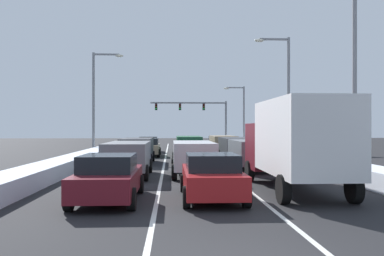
# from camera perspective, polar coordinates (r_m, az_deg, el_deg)

# --- Properties ---
(ground_plane) EXTENTS (132.57, 132.57, 0.00)m
(ground_plane) POSITION_cam_1_polar(r_m,az_deg,el_deg) (27.09, -0.32, -5.00)
(ground_plane) COLOR black
(lane_stripe_between_right_lane_and_center_lane) EXTENTS (0.14, 56.09, 0.01)m
(lane_stripe_between_right_lane_and_center_lane) POSITION_cam_1_polar(r_m,az_deg,el_deg) (32.28, 2.29, -4.18)
(lane_stripe_between_right_lane_and_center_lane) COLOR silver
(lane_stripe_between_right_lane_and_center_lane) RESTS_ON ground
(lane_stripe_between_center_lane_and_left_lane) EXTENTS (0.14, 56.09, 0.01)m
(lane_stripe_between_center_lane_and_left_lane) POSITION_cam_1_polar(r_m,az_deg,el_deg) (32.15, -3.77, -4.20)
(lane_stripe_between_center_lane_and_left_lane) COLOR silver
(lane_stripe_between_center_lane_and_left_lane) RESTS_ON ground
(snow_bank_right_shoulder) EXTENTS (1.56, 56.09, 0.74)m
(snow_bank_right_shoulder) POSITION_cam_1_polar(r_m,az_deg,el_deg) (33.16, 11.47, -3.44)
(snow_bank_right_shoulder) COLOR silver
(snow_bank_right_shoulder) RESTS_ON ground
(snow_bank_left_shoulder) EXTENTS (1.60, 56.09, 0.71)m
(snow_bank_left_shoulder) POSITION_cam_1_polar(r_m,az_deg,el_deg) (32.63, -13.13, -3.52)
(snow_bank_left_shoulder) COLOR silver
(snow_bank_left_shoulder) RESTS_ON ground
(box_truck_right_lane_nearest) EXTENTS (2.53, 7.20, 3.36)m
(box_truck_right_lane_nearest) POSITION_cam_1_polar(r_m,az_deg,el_deg) (15.46, 14.37, -1.71)
(box_truck_right_lane_nearest) COLOR maroon
(box_truck_right_lane_nearest) RESTS_ON ground
(suv_gray_right_lane_second) EXTENTS (2.16, 4.90, 1.67)m
(suv_gray_right_lane_second) POSITION_cam_1_polar(r_m,az_deg,el_deg) (22.75, 8.37, -3.39)
(suv_gray_right_lane_second) COLOR slate
(suv_gray_right_lane_second) RESTS_ON ground
(suv_charcoal_right_lane_third) EXTENTS (2.16, 4.90, 1.67)m
(suv_charcoal_right_lane_third) POSITION_cam_1_polar(r_m,az_deg,el_deg) (28.57, 6.24, -2.69)
(suv_charcoal_right_lane_third) COLOR #38383D
(suv_charcoal_right_lane_third) RESTS_ON ground
(suv_tan_right_lane_fourth) EXTENTS (2.16, 4.90, 1.67)m
(suv_tan_right_lane_fourth) POSITION_cam_1_polar(r_m,az_deg,el_deg) (35.31, 4.40, -2.18)
(suv_tan_right_lane_fourth) COLOR #937F60
(suv_tan_right_lane_fourth) RESTS_ON ground
(sedan_black_right_lane_fifth) EXTENTS (2.00, 4.50, 1.51)m
(sedan_black_right_lane_fifth) POSITION_cam_1_polar(r_m,az_deg,el_deg) (41.44, 3.61, -2.20)
(sedan_black_right_lane_fifth) COLOR black
(sedan_black_right_lane_fifth) RESTS_ON ground
(sedan_red_center_lane_nearest) EXTENTS (2.00, 4.50, 1.51)m
(sedan_red_center_lane_nearest) POSITION_cam_1_polar(r_m,az_deg,el_deg) (13.49, 2.78, -6.81)
(sedan_red_center_lane_nearest) COLOR maroon
(sedan_red_center_lane_nearest) RESTS_ON ground
(suv_silver_center_lane_second) EXTENTS (2.16, 4.90, 1.67)m
(suv_silver_center_lane_second) POSITION_cam_1_polar(r_m,az_deg,el_deg) (19.96, 0.19, -3.86)
(suv_silver_center_lane_second) COLOR #B7BABF
(suv_silver_center_lane_second) RESTS_ON ground
(sedan_navy_center_lane_third) EXTENTS (2.00, 4.50, 1.51)m
(sedan_navy_center_lane_third) POSITION_cam_1_polar(r_m,az_deg,el_deg) (26.78, -0.65, -3.41)
(sedan_navy_center_lane_third) COLOR navy
(sedan_navy_center_lane_third) RESTS_ON ground
(suv_green_center_lane_fourth) EXTENTS (2.16, 4.90, 1.67)m
(suv_green_center_lane_fourth) POSITION_cam_1_polar(r_m,az_deg,el_deg) (33.13, -0.47, -2.32)
(suv_green_center_lane_fourth) COLOR #1E5633
(suv_green_center_lane_fourth) RESTS_ON ground
(sedan_white_center_lane_fifth) EXTENTS (2.00, 4.50, 1.51)m
(sedan_white_center_lane_fifth) POSITION_cam_1_polar(r_m,az_deg,el_deg) (40.23, -0.95, -2.27)
(sedan_white_center_lane_fifth) COLOR silver
(sedan_white_center_lane_fifth) RESTS_ON ground
(sedan_maroon_left_lane_nearest) EXTENTS (2.00, 4.50, 1.51)m
(sedan_maroon_left_lane_nearest) POSITION_cam_1_polar(r_m,az_deg,el_deg) (13.33, -11.70, -6.89)
(sedan_maroon_left_lane_nearest) COLOR maroon
(sedan_maroon_left_lane_nearest) RESTS_ON ground
(suv_gray_left_lane_second) EXTENTS (2.16, 4.90, 1.67)m
(suv_gray_left_lane_second) POSITION_cam_1_polar(r_m,az_deg,el_deg) (19.78, -9.04, -3.90)
(suv_gray_left_lane_second) COLOR slate
(suv_gray_left_lane_second) RESTS_ON ground
(suv_charcoal_left_lane_third) EXTENTS (2.16, 4.90, 1.67)m
(suv_charcoal_left_lane_third) POSITION_cam_1_polar(r_m,az_deg,el_deg) (27.12, -7.76, -2.84)
(suv_charcoal_left_lane_third) COLOR #38383D
(suv_charcoal_left_lane_third) RESTS_ON ground
(sedan_tan_left_lane_fourth) EXTENTS (2.00, 4.50, 1.51)m
(sedan_tan_left_lane_fourth) POSITION_cam_1_polar(r_m,az_deg,el_deg) (33.88, -6.20, -2.70)
(sedan_tan_left_lane_fourth) COLOR #937F60
(sedan_tan_left_lane_fourth) RESTS_ON ground
(sedan_black_left_lane_fifth) EXTENTS (2.00, 4.50, 1.51)m
(sedan_black_left_lane_fifth) POSITION_cam_1_polar(r_m,az_deg,el_deg) (39.48, -6.15, -2.31)
(sedan_black_left_lane_fifth) COLOR black
(sedan_black_left_lane_fifth) RESTS_ON ground
(traffic_light_gantry) EXTENTS (10.94, 0.47, 6.20)m
(traffic_light_gantry) POSITION_cam_1_polar(r_m,az_deg,el_deg) (57.72, 1.05, 2.37)
(traffic_light_gantry) COLOR slate
(traffic_light_gantry) RESTS_ON ground
(street_lamp_right_near) EXTENTS (2.66, 0.36, 9.21)m
(street_lamp_right_near) POSITION_cam_1_polar(r_m,az_deg,el_deg) (21.38, 21.20, 8.26)
(street_lamp_right_near) COLOR gray
(street_lamp_right_near) RESTS_ON ground
(street_lamp_right_mid) EXTENTS (2.66, 0.36, 9.09)m
(street_lamp_right_mid) POSITION_cam_1_polar(r_m,az_deg,el_deg) (30.82, 12.90, 5.61)
(street_lamp_right_mid) COLOR gray
(street_lamp_right_mid) RESTS_ON ground
(street_lamp_right_far) EXTENTS (2.66, 0.36, 7.54)m
(street_lamp_right_far) POSITION_cam_1_polar(r_m,az_deg,el_deg) (50.70, 6.91, 2.49)
(street_lamp_right_far) COLOR gray
(street_lamp_right_far) RESTS_ON ground
(street_lamp_left_mid) EXTENTS (2.66, 0.36, 8.83)m
(street_lamp_left_mid) POSITION_cam_1_polar(r_m,az_deg,el_deg) (35.61, -13.22, 4.64)
(street_lamp_left_mid) COLOR gray
(street_lamp_left_mid) RESTS_ON ground
(roadside_sign_right) EXTENTS (3.20, 0.16, 5.50)m
(roadside_sign_right) POSITION_cam_1_polar(r_m,az_deg,el_deg) (39.51, 14.85, 2.41)
(roadside_sign_right) COLOR #59595B
(roadside_sign_right) RESTS_ON ground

